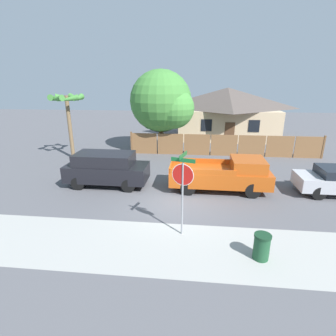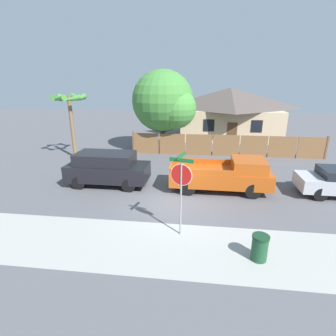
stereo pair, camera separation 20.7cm
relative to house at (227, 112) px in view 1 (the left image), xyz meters
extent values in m
plane|color=#56565B|center=(-4.06, -16.60, -2.58)|extent=(80.00, 80.00, 0.00)
cube|color=#A3A39E|center=(-4.06, -20.20, -2.58)|extent=(36.00, 3.20, 0.01)
cube|color=brown|center=(-7.22, -7.83, -1.75)|extent=(2.02, 0.06, 1.67)
cube|color=brown|center=(-5.11, -7.83, -1.75)|extent=(2.02, 0.06, 1.67)
cube|color=brown|center=(-3.01, -7.83, -1.75)|extent=(2.02, 0.06, 1.67)
cube|color=brown|center=(-0.90, -7.83, -1.75)|extent=(2.02, 0.06, 1.67)
cube|color=brown|center=(1.21, -7.83, -1.75)|extent=(2.02, 0.06, 1.67)
cube|color=brown|center=(3.32, -7.83, -1.75)|extent=(2.02, 0.06, 1.67)
cube|color=brown|center=(5.42, -7.83, -1.75)|extent=(2.02, 0.06, 1.67)
cube|color=brown|center=(-8.27, -7.83, -1.70)|extent=(0.12, 0.12, 1.77)
cube|color=brown|center=(6.48, -7.83, -1.70)|extent=(0.12, 0.12, 1.77)
cube|color=beige|center=(0.00, 0.00, -1.11)|extent=(9.58, 7.12, 2.93)
pyramid|color=#514742|center=(0.00, 0.00, 1.37)|extent=(10.35, 7.69, 2.04)
cube|color=black|center=(-2.16, -3.58, -0.88)|extent=(1.00, 0.04, 1.10)
cube|color=black|center=(2.16, -3.58, -0.88)|extent=(1.00, 0.04, 1.10)
cube|color=brown|center=(0.00, -3.58, -1.58)|extent=(0.90, 0.04, 2.00)
cylinder|color=brown|center=(-5.99, -6.81, -1.45)|extent=(0.40, 0.40, 2.25)
sphere|color=#428438|center=(-5.99, -6.81, 1.51)|extent=(4.89, 4.89, 4.89)
sphere|color=#478F3C|center=(-4.89, -7.42, 1.02)|extent=(3.18, 3.18, 3.18)
cylinder|color=brown|center=(-12.45, -9.60, -0.26)|extent=(0.28, 0.28, 4.63)
cone|color=#428438|center=(-11.63, -9.60, 1.83)|extent=(0.44, 1.53, 0.67)
cone|color=#428438|center=(-12.04, -8.89, 1.83)|extent=(1.55, 1.15, 0.67)
cone|color=#428438|center=(-12.86, -8.89, 1.83)|extent=(1.55, 1.15, 0.67)
cone|color=#428438|center=(-13.27, -9.60, 1.83)|extent=(0.44, 1.53, 0.67)
cone|color=#428438|center=(-12.86, -10.31, 1.83)|extent=(1.55, 1.15, 0.67)
cone|color=#428438|center=(-12.04, -10.31, 1.83)|extent=(1.55, 1.15, 0.67)
cube|color=black|center=(-7.99, -14.73, -1.79)|extent=(4.53, 1.93, 0.89)
cube|color=black|center=(-8.11, -14.73, -1.03)|extent=(3.17, 1.77, 0.64)
cube|color=black|center=(-6.60, -14.74, -1.03)|extent=(0.07, 1.66, 0.54)
cylinder|color=black|center=(-6.59, -13.91, -2.22)|extent=(0.73, 0.22, 0.73)
cylinder|color=black|center=(-6.60, -15.58, -2.22)|extent=(0.73, 0.22, 0.73)
cylinder|color=black|center=(-9.38, -13.88, -2.22)|extent=(0.73, 0.22, 0.73)
cylinder|color=black|center=(-9.40, -15.55, -2.22)|extent=(0.73, 0.22, 0.73)
cube|color=#B74C14|center=(-1.81, -14.73, -1.81)|extent=(5.27, 2.08, 0.79)
cube|color=#B74C14|center=(-0.37, -14.74, -1.10)|extent=(1.70, 1.88, 0.63)
cube|color=#B74C14|center=(-2.69, -13.76, -1.27)|extent=(3.30, 0.11, 0.28)
cube|color=#B74C14|center=(-2.71, -15.69, -1.27)|extent=(3.30, 0.11, 0.28)
cube|color=#B74C14|center=(-4.40, -14.71, -1.27)|extent=(0.10, 1.93, 0.28)
cylinder|color=black|center=(-0.18, -13.84, -2.18)|extent=(0.79, 0.22, 0.79)
cylinder|color=black|center=(-0.19, -15.65, -2.18)|extent=(0.79, 0.22, 0.79)
cylinder|color=black|center=(-3.43, -13.81, -2.18)|extent=(0.79, 0.22, 0.79)
cylinder|color=black|center=(-3.45, -15.62, -2.18)|extent=(0.79, 0.22, 0.79)
cylinder|color=black|center=(3.06, -13.93, -2.24)|extent=(0.68, 0.22, 0.68)
cylinder|color=black|center=(3.05, -15.50, -2.24)|extent=(0.68, 0.22, 0.68)
cylinder|color=gray|center=(-3.56, -19.29, -1.14)|extent=(0.07, 0.07, 2.89)
cylinder|color=red|center=(-3.56, -19.29, -0.14)|extent=(0.75, 0.24, 0.78)
cylinder|color=white|center=(-3.56, -19.29, -0.14)|extent=(0.80, 0.24, 0.82)
cube|color=#19602D|center=(-3.56, -19.29, 0.40)|extent=(0.88, 0.27, 0.15)
cube|color=#19602D|center=(-3.56, -19.29, 0.58)|extent=(0.25, 0.79, 0.15)
cylinder|color=#1E4C2D|center=(-0.87, -20.50, -2.17)|extent=(0.52, 0.52, 0.82)
cylinder|color=#163922|center=(-0.87, -20.50, -1.72)|extent=(0.56, 0.56, 0.08)
camera|label=1|loc=(-3.17, -28.13, 3.08)|focal=28.00mm
camera|label=2|loc=(-2.97, -28.11, 3.08)|focal=28.00mm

